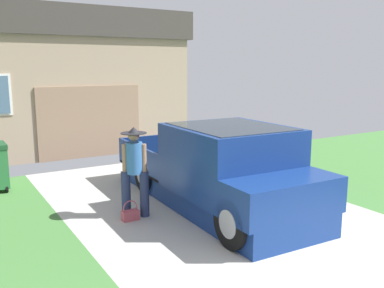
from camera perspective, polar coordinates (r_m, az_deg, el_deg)
pickup_truck at (r=8.06m, az=4.20°, el=-3.69°), size 2.11×5.32×1.65m
person_with_hat at (r=7.68m, az=-7.79°, el=-3.38°), size 0.47×0.47×1.66m
handbag at (r=7.70m, az=-8.36°, el=-9.39°), size 0.30×0.15×0.37m
house_with_garage at (r=15.33m, az=-19.99°, el=8.17°), size 8.81×5.65×4.47m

